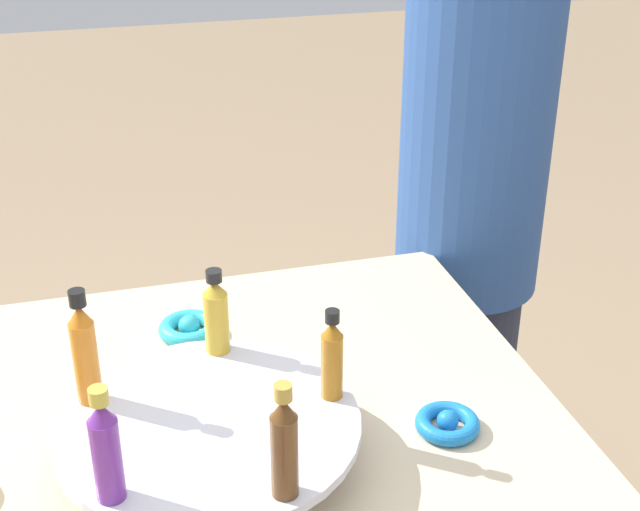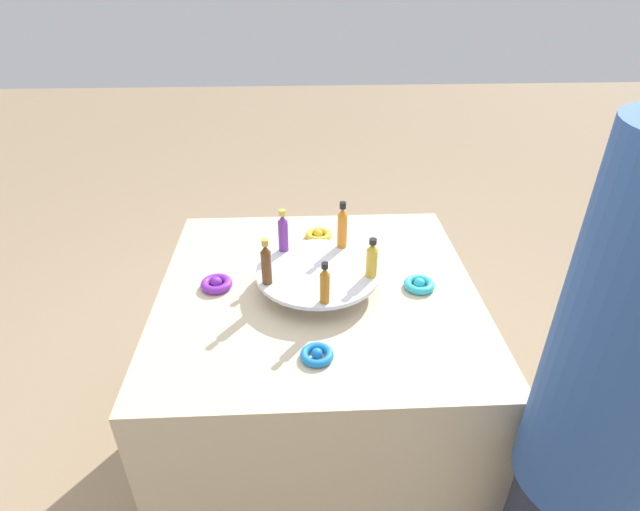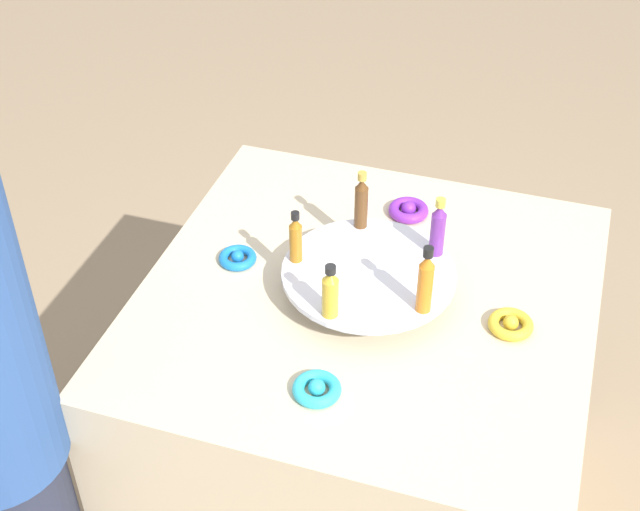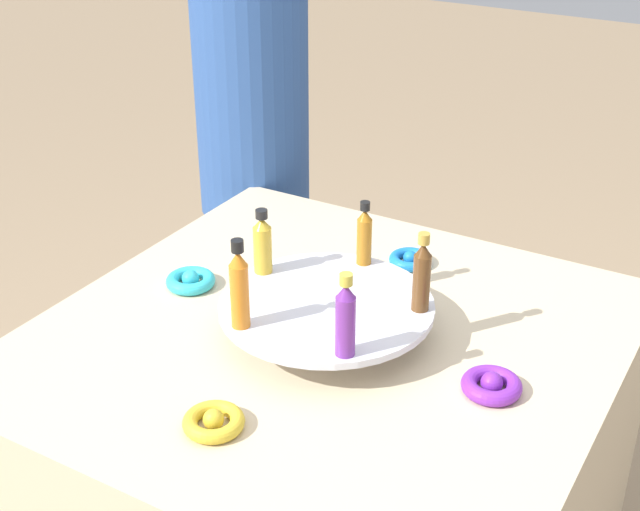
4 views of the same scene
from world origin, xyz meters
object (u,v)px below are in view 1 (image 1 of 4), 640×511
object	(u,v)px
bottle_brown	(284,445)
bottle_amber	(332,358)
ribbon_bow_teal	(189,328)
bottle_gold	(216,314)
ribbon_bow_blue	(447,423)
bottle_purple	(106,449)
bottle_orange	(85,351)
display_stand	(210,434)
person_figure	(469,216)

from	to	relation	value
bottle_brown	bottle_amber	distance (m)	0.18
bottle_brown	ribbon_bow_teal	distance (m)	0.45
bottle_brown	bottle_gold	xyz separation A→B (m)	(-0.29, -0.02, -0.01)
bottle_amber	ribbon_bow_blue	world-z (taller)	bottle_amber
bottle_purple	bottle_orange	world-z (taller)	bottle_orange
ribbon_bow_teal	display_stand	bearing A→B (deg)	-2.93
bottle_brown	bottle_amber	world-z (taller)	bottle_brown
bottle_orange	person_figure	distance (m)	0.83
display_stand	ribbon_bow_teal	bearing A→B (deg)	177.07
bottle_brown	ribbon_bow_teal	world-z (taller)	bottle_brown
bottle_purple	bottle_gold	size ratio (longest dim) A/B	1.15
bottle_gold	ribbon_bow_blue	size ratio (longest dim) A/B	1.44
bottle_brown	bottle_purple	bearing A→B (deg)	-103.73
ribbon_bow_teal	ribbon_bow_blue	bearing A→B (deg)	42.07
bottle_amber	bottle_orange	size ratio (longest dim) A/B	0.79
ribbon_bow_blue	bottle_amber	bearing A→B (deg)	-100.45
bottle_gold	bottle_orange	world-z (taller)	bottle_orange
display_stand	person_figure	size ratio (longest dim) A/B	0.23
bottle_gold	ribbon_bow_blue	bearing A→B (deg)	57.82
ribbon_bow_blue	bottle_purple	bearing A→B (deg)	-78.55
bottle_brown	ribbon_bow_blue	bearing A→B (deg)	117.92
display_stand	bottle_purple	size ratio (longest dim) A/B	2.63
display_stand	bottle_amber	distance (m)	0.17
bottle_gold	bottle_orange	distance (m)	0.18
bottle_orange	ribbon_bow_teal	xyz separation A→B (m)	(-0.22, 0.15, -0.12)
person_figure	ribbon_bow_blue	bearing A→B (deg)	20.61
bottle_purple	bottle_brown	distance (m)	0.18
bottle_purple	ribbon_bow_blue	distance (m)	0.44
display_stand	person_figure	bearing A→B (deg)	133.02
bottle_amber	ribbon_bow_blue	size ratio (longest dim) A/B	1.45
bottle_orange	ribbon_bow_teal	world-z (taller)	bottle_orange
bottle_amber	bottle_gold	bearing A→B (deg)	-139.73
ribbon_bow_blue	bottle_brown	bearing A→B (deg)	-62.08
display_stand	person_figure	distance (m)	0.77
bottle_purple	bottle_brown	size ratio (longest dim) A/B	0.99
ribbon_bow_blue	ribbon_bow_teal	distance (m)	0.42
bottle_orange	ribbon_bow_teal	bearing A→B (deg)	146.09
bottle_orange	person_figure	size ratio (longest dim) A/B	0.10
bottle_brown	bottle_orange	bearing A→B (deg)	-139.73
bottle_amber	person_figure	xyz separation A→B (m)	(-0.52, 0.41, -0.09)
bottle_brown	bottle_gold	bearing A→B (deg)	-175.73
display_stand	ribbon_bow_blue	distance (m)	0.30
bottle_amber	ribbon_bow_blue	xyz separation A→B (m)	(0.03, 0.14, -0.11)
display_stand	bottle_gold	distance (m)	0.17
bottle_purple	display_stand	bearing A→B (deg)	130.27
display_stand	bottle_purple	world-z (taller)	bottle_purple
bottle_gold	ribbon_bow_teal	bearing A→B (deg)	-171.86
ribbon_bow_teal	bottle_brown	bearing A→B (deg)	5.58
bottle_brown	bottle_orange	xyz separation A→B (m)	(-0.22, -0.19, 0.01)
display_stand	bottle_orange	bearing A→B (deg)	-121.73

